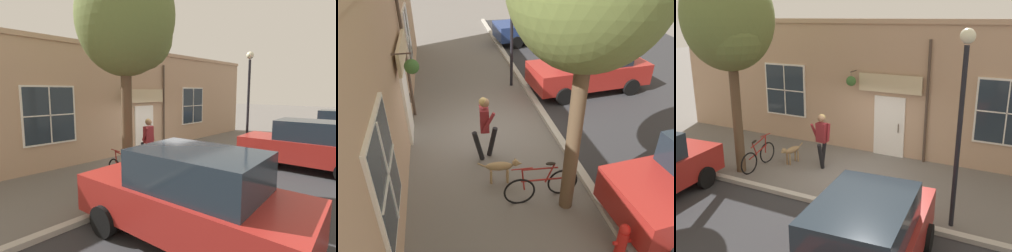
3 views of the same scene
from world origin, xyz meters
The scene contains 10 objects.
ground_plane centered at (0.00, 0.00, 0.00)m, with size 90.00×90.00×0.00m, color #66605B.
curb_and_road centered at (5.85, 0.00, 0.02)m, with size 10.10×28.00×0.12m.
storefront_facade centered at (-2.34, 0.01, 2.32)m, with size 0.95×18.00×4.62m.
pedestrian_walking centered at (-0.20, -1.19, 1.07)m, with size 0.70×0.58×1.77m.
dog_on_leash centered at (0.01, -2.24, 0.44)m, with size 1.06×0.31×0.65m.
leaning_bicycle centered at (0.76, -2.99, 0.38)m, with size 1.74×0.19×1.00m.
parked_car_mid_block centered at (4.25, 2.28, 0.88)m, with size 4.43×2.21×1.75m.
parked_car_far_end centered at (4.12, 8.68, 0.88)m, with size 4.43×2.21×1.75m.
street_lamp centered at (1.51, 3.28, 2.96)m, with size 0.32×0.32×4.47m.
fire_hydrant centered at (1.75, -4.74, 0.40)m, with size 0.34×0.20×0.77m.
Camera 2 is at (-1.16, -8.24, 5.25)m, focal length 35.00 mm.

